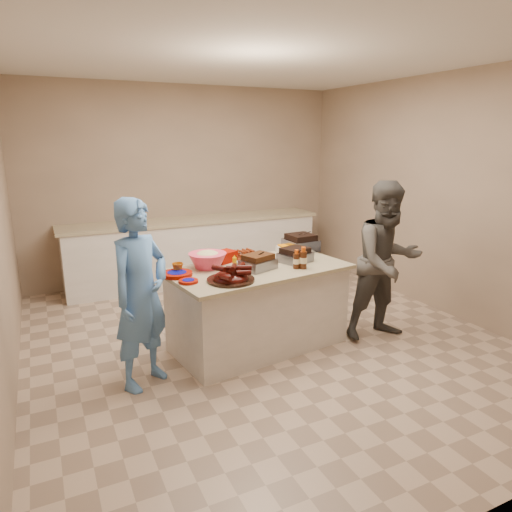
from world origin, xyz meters
name	(u,v)px	position (x,y,z in m)	size (l,w,h in m)	color
room	(265,339)	(0.00, 0.00, 0.00)	(4.50, 5.00, 2.70)	#9F876E
back_counter	(195,250)	(0.00, 2.20, 0.45)	(3.60, 0.64, 0.90)	silver
island	(258,345)	(-0.12, -0.09, 0.00)	(1.70, 0.89, 0.80)	silver
rib_platter	(231,281)	(-0.52, -0.37, 0.80)	(0.41, 0.41, 0.17)	#3F0804
pulled_pork_tray	(258,269)	(-0.15, -0.14, 0.80)	(0.30, 0.23, 0.09)	#47230F
brisket_tray	(295,262)	(0.30, -0.06, 0.80)	(0.29, 0.24, 0.09)	black
roasting_pan	(301,251)	(0.59, 0.31, 0.80)	(0.31, 0.31, 0.12)	gray
coleslaw_bowl	(208,268)	(-0.56, 0.10, 0.80)	(0.36, 0.36, 0.25)	#FA4165
sausage_plate	(244,259)	(-0.12, 0.25, 0.80)	(0.31, 0.31, 0.05)	silver
mac_cheese_dish	(292,252)	(0.48, 0.30, 0.80)	(0.30, 0.22, 0.08)	#FD9000
bbq_bottle_a	(296,268)	(0.19, -0.28, 0.80)	(0.06, 0.06, 0.18)	#391A0B
bbq_bottle_b	(303,269)	(0.24, -0.31, 0.80)	(0.07, 0.07, 0.21)	#391A0B
mustard_bottle	(235,266)	(-0.30, 0.05, 0.80)	(0.04, 0.04, 0.11)	#D99904
sauce_bowl	(242,266)	(-0.23, 0.03, 0.80)	(0.12, 0.04, 0.12)	silver
plate_stack_large	(177,276)	(-0.89, -0.02, 0.80)	(0.27, 0.27, 0.03)	#880C00
plate_stack_small	(188,283)	(-0.86, -0.25, 0.80)	(0.17, 0.17, 0.02)	#880C00
plastic_cup	(178,273)	(-0.86, 0.06, 0.80)	(0.10, 0.09, 0.10)	#A9570B
basket_stack	(225,262)	(-0.33, 0.24, 0.80)	(0.21, 0.16, 0.11)	#880C00
guest_blue	(147,382)	(-1.27, -0.31, 0.00)	(0.57, 1.56, 0.37)	#5288CD
guest_gray	(381,336)	(1.14, -0.44, 0.00)	(0.78, 1.60, 0.60)	#524F4A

